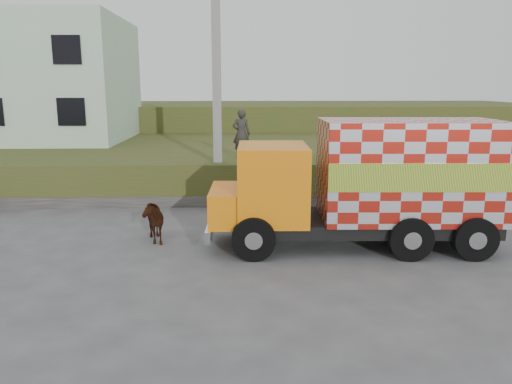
{
  "coord_description": "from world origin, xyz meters",
  "views": [
    {
      "loc": [
        -0.26,
        -13.15,
        4.21
      ],
      "look_at": [
        0.22,
        0.46,
        1.3
      ],
      "focal_mm": 35.0,
      "sensor_mm": 36.0,
      "label": 1
    }
  ],
  "objects_px": {
    "utility_pole": "(217,90)",
    "pedestrian": "(241,134)",
    "cargo_truck": "(369,182)",
    "cow": "(151,219)"
  },
  "relations": [
    {
      "from": "utility_pole",
      "to": "pedestrian",
      "type": "relative_size",
      "value": 4.32
    },
    {
      "from": "cow",
      "to": "pedestrian",
      "type": "relative_size",
      "value": 0.79
    },
    {
      "from": "cargo_truck",
      "to": "pedestrian",
      "type": "relative_size",
      "value": 4.1
    },
    {
      "from": "cargo_truck",
      "to": "cow",
      "type": "xyz_separation_m",
      "value": [
        -5.85,
        0.63,
        -1.11
      ]
    },
    {
      "from": "utility_pole",
      "to": "pedestrian",
      "type": "bearing_deg",
      "value": 54.82
    },
    {
      "from": "cargo_truck",
      "to": "pedestrian",
      "type": "height_order",
      "value": "cargo_truck"
    },
    {
      "from": "pedestrian",
      "to": "utility_pole",
      "type": "bearing_deg",
      "value": 58.03
    },
    {
      "from": "utility_pole",
      "to": "cargo_truck",
      "type": "bearing_deg",
      "value": -50.46
    },
    {
      "from": "utility_pole",
      "to": "cow",
      "type": "xyz_separation_m",
      "value": [
        -1.69,
        -4.42,
        -3.46
      ]
    },
    {
      "from": "utility_pole",
      "to": "cow",
      "type": "relative_size",
      "value": 5.47
    }
  ]
}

